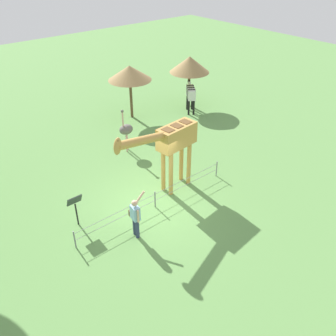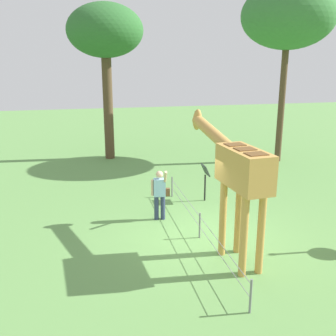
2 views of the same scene
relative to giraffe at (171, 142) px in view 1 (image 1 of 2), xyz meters
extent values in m
plane|color=#60934C|center=(1.23, 0.37, -2.31)|extent=(60.00, 60.00, 0.00)
cylinder|color=#C69347|center=(0.18, 0.24, -1.31)|extent=(0.18, 0.18, 1.99)
cylinder|color=#C69347|center=(0.22, -0.20, -1.31)|extent=(0.18, 0.18, 1.99)
cylinder|color=#C69347|center=(-0.92, 0.13, -1.31)|extent=(0.18, 0.18, 1.99)
cylinder|color=#C69347|center=(-0.87, -0.31, -1.31)|extent=(0.18, 0.18, 1.99)
cube|color=#C69347|center=(-0.35, -0.03, 0.13)|extent=(1.76, 0.86, 0.90)
cube|color=brown|center=(0.15, 0.01, 0.59)|extent=(0.40, 0.47, 0.02)
cube|color=brown|center=(-0.35, -0.03, 0.59)|extent=(0.40, 0.47, 0.02)
cube|color=brown|center=(-0.84, -0.08, 0.59)|extent=(0.40, 0.47, 0.02)
cylinder|color=#C69347|center=(1.41, 0.14, 0.62)|extent=(2.42, 0.55, 0.75)
ellipsoid|color=#C69347|center=(2.57, 0.25, 0.84)|extent=(0.42, 0.30, 0.68)
cylinder|color=brown|center=(2.57, 0.31, 1.02)|extent=(0.05, 0.05, 0.14)
cylinder|color=brown|center=(2.57, 0.19, 1.02)|extent=(0.05, 0.05, 0.14)
cylinder|color=navy|center=(2.75, 1.26, -1.92)|extent=(0.14, 0.14, 0.78)
cylinder|color=navy|center=(2.78, 1.46, -1.92)|extent=(0.14, 0.14, 0.78)
cube|color=#8CBFE0|center=(2.76, 1.36, -1.25)|extent=(0.29, 0.39, 0.55)
sphere|color=#D8AD8C|center=(2.76, 1.36, -0.84)|extent=(0.22, 0.22, 0.22)
cylinder|color=#D8AD8C|center=(2.46, 1.24, -0.82)|extent=(0.44, 0.14, 0.46)
cylinder|color=#D8AD8C|center=(2.79, 1.58, -1.26)|extent=(0.08, 0.08, 0.50)
cube|color=brown|center=(2.78, 1.14, -1.43)|extent=(0.15, 0.21, 0.24)
cylinder|color=black|center=(-6.31, -5.84, -1.83)|extent=(0.12, 0.12, 0.95)
cylinder|color=black|center=(-6.56, -5.67, -1.83)|extent=(0.12, 0.12, 0.95)
cylinder|color=black|center=(-5.84, -5.20, -1.83)|extent=(0.12, 0.12, 0.95)
cylinder|color=black|center=(-6.09, -5.02, -1.83)|extent=(0.12, 0.12, 0.95)
cube|color=silver|center=(-5.90, -5.02, -1.06)|extent=(0.46, 0.40, 0.60)
cube|color=black|center=(-6.00, -5.16, -1.06)|extent=(0.46, 0.40, 0.60)
cube|color=silver|center=(-6.10, -5.29, -1.06)|extent=(0.46, 0.40, 0.60)
cube|color=black|center=(-6.20, -5.43, -1.06)|extent=(0.46, 0.40, 0.60)
cube|color=silver|center=(-6.30, -5.57, -1.06)|extent=(0.46, 0.40, 0.60)
cube|color=black|center=(-6.40, -5.71, -1.06)|extent=(0.46, 0.40, 0.60)
cube|color=silver|center=(-6.50, -5.85, -1.06)|extent=(0.46, 0.40, 0.60)
cylinder|color=silver|center=(-6.64, -6.04, -0.91)|extent=(0.42, 0.48, 0.47)
ellipsoid|color=black|center=(-6.79, -6.24, -0.76)|extent=(0.38, 0.43, 0.22)
cylinder|color=#CC9E93|center=(-0.43, -3.87, -1.86)|extent=(0.07, 0.07, 0.90)
cylinder|color=#CC9E93|center=(-0.59, -4.03, -1.86)|extent=(0.07, 0.07, 0.90)
ellipsoid|color=#66605B|center=(-0.51, -3.95, -1.13)|extent=(0.70, 0.56, 0.49)
cylinder|color=#CC9E93|center=(-0.36, -3.95, -0.58)|extent=(0.08, 0.08, 0.80)
sphere|color=#66605B|center=(-0.36, -3.95, -0.13)|extent=(0.14, 0.14, 0.14)
cylinder|color=brown|center=(-3.03, -7.14, -1.17)|extent=(0.16, 0.16, 2.27)
cone|color=#997A4C|center=(-3.03, -7.14, 0.37)|extent=(2.47, 2.47, 0.82)
cylinder|color=brown|center=(-6.82, -6.27, -1.23)|extent=(0.16, 0.16, 2.16)
cone|color=#997A4C|center=(-6.82, -6.27, 0.33)|extent=(2.42, 2.42, 0.96)
cylinder|color=black|center=(4.08, -0.53, -1.83)|extent=(0.06, 0.06, 0.95)
cube|color=#333D38|center=(4.08, -0.53, -1.18)|extent=(0.56, 0.21, 0.38)
cylinder|color=slate|center=(-2.27, 0.52, -1.93)|extent=(0.05, 0.05, 0.75)
cylinder|color=slate|center=(1.23, 0.52, -1.93)|extent=(0.05, 0.05, 0.75)
cylinder|color=slate|center=(4.73, 0.52, -1.93)|extent=(0.05, 0.05, 0.75)
cube|color=slate|center=(1.23, 0.52, -1.67)|extent=(7.00, 0.01, 0.01)
cube|color=slate|center=(1.23, 0.52, -1.97)|extent=(7.00, 0.01, 0.01)
camera|label=1|loc=(8.12, 9.54, 6.80)|focal=38.69mm
camera|label=2|loc=(-8.61, 3.56, 2.63)|focal=42.42mm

